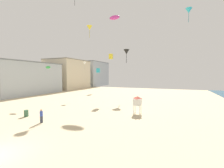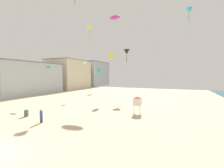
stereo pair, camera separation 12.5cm
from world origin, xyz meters
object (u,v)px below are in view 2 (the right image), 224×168
(kite_white_delta, at_px, (85,63))
(beach_trash_bin, at_px, (26,113))
(kite_cyan_delta, at_px, (189,11))
(kite_black_delta_2, at_px, (127,52))
(kite_cyan_box, at_px, (99,70))
(kite_yellow_delta, at_px, (90,28))
(kite_green_parafoil, at_px, (48,67))
(kite_flyer, at_px, (41,115))
(kite_magenta_parafoil, at_px, (115,18))
(lifeguard_stand, at_px, (137,101))
(kite_yellow_box, at_px, (111,56))

(kite_white_delta, bearing_deg, beach_trash_bin, -82.09)
(kite_cyan_delta, xyz_separation_m, kite_black_delta_2, (-13.45, 9.79, -4.39))
(beach_trash_bin, height_order, kite_cyan_box, kite_cyan_box)
(kite_yellow_delta, xyz_separation_m, kite_white_delta, (-3.93, 4.02, -7.21))
(beach_trash_bin, bearing_deg, kite_green_parafoil, 118.35)
(kite_flyer, xyz_separation_m, kite_green_parafoil, (-8.90, 9.99, 6.34))
(kite_cyan_delta, bearing_deg, kite_white_delta, 166.71)
(kite_white_delta, relative_size, kite_magenta_parafoil, 0.66)
(kite_flyer, relative_size, beach_trash_bin, 1.82)
(lifeguard_stand, distance_m, kite_green_parafoil, 19.21)
(kite_magenta_parafoil, bearing_deg, kite_yellow_delta, -105.96)
(kite_cyan_delta, bearing_deg, kite_black_delta_2, 143.96)
(lifeguard_stand, bearing_deg, kite_yellow_delta, 165.89)
(kite_white_delta, height_order, kite_black_delta_2, kite_black_delta_2)
(kite_yellow_box, height_order, kite_white_delta, kite_yellow_box)
(kite_magenta_parafoil, bearing_deg, kite_yellow_box, -79.60)
(lifeguard_stand, distance_m, kite_yellow_delta, 20.05)
(kite_cyan_box, xyz_separation_m, kite_cyan_delta, (26.08, -18.21, 8.72))
(kite_white_delta, relative_size, kite_green_parafoil, 1.45)
(beach_trash_bin, bearing_deg, kite_white_delta, 97.91)
(kite_cyan_delta, distance_m, kite_black_delta_2, 17.21)
(kite_flyer, relative_size, lifeguard_stand, 0.64)
(kite_flyer, bearing_deg, kite_cyan_delta, 20.16)
(kite_cyan_box, height_order, kite_black_delta_2, kite_black_delta_2)
(lifeguard_stand, bearing_deg, kite_cyan_box, 144.43)
(kite_black_delta_2, xyz_separation_m, kite_green_parafoil, (-11.83, -14.38, -4.35))
(kite_cyan_box, xyz_separation_m, kite_magenta_parafoil, (9.27, -8.22, 13.43))
(kite_flyer, distance_m, kite_magenta_parafoil, 31.55)
(kite_cyan_box, xyz_separation_m, kite_yellow_box, (10.05, -12.48, 2.83))
(lifeguard_stand, bearing_deg, beach_trash_bin, -135.00)
(lifeguard_stand, relative_size, kite_yellow_box, 2.12)
(kite_yellow_delta, bearing_deg, kite_flyer, -79.84)
(kite_flyer, bearing_deg, kite_green_parafoil, 110.21)
(kite_white_delta, bearing_deg, lifeguard_stand, -34.14)
(beach_trash_bin, xyz_separation_m, kite_cyan_box, (-5.51, 31.53, 6.84))
(kite_flyer, relative_size, kite_yellow_delta, 0.64)
(lifeguard_stand, xyz_separation_m, kite_black_delta_2, (-6.57, 15.37, 9.77))
(beach_trash_bin, height_order, kite_yellow_delta, kite_yellow_delta)
(kite_flyer, xyz_separation_m, lifeguard_stand, (9.50, 8.99, 0.92))
(kite_yellow_box, bearing_deg, kite_green_parafoil, -131.87)
(kite_yellow_box, relative_size, kite_magenta_parafoil, 0.42)
(kite_yellow_delta, distance_m, kite_black_delta_2, 11.04)
(kite_flyer, distance_m, kite_yellow_box, 22.30)
(kite_black_delta_2, distance_m, kite_magenta_parafoil, 9.71)
(kite_white_delta, bearing_deg, kite_magenta_parafoil, 35.30)
(kite_black_delta_2, bearing_deg, kite_yellow_delta, -124.84)
(kite_yellow_box, relative_size, kite_green_parafoil, 0.92)
(lifeguard_stand, bearing_deg, kite_cyan_delta, 54.59)
(beach_trash_bin, relative_size, kite_cyan_box, 0.61)
(kite_yellow_delta, bearing_deg, kite_green_parafoil, -134.92)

